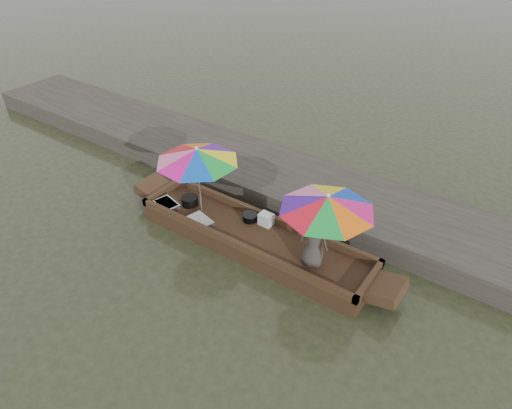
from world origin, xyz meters
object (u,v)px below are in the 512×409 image
Objects in this scene: vendor at (314,241)px; umbrella_stern at (325,230)px; tray_scallop at (199,221)px; boat_hull at (253,240)px; charcoal_grill at (250,217)px; supply_bag at (266,219)px; tray_crayfish at (166,204)px; cooking_pot at (190,201)px; umbrella_bow at (199,180)px.

umbrella_stern reaches higher than vendor.
boat_hull is at bearing 16.82° from tray_scallop.
charcoal_grill is 2.01m from umbrella_stern.
supply_bag is 1.52m from vendor.
vendor reaches higher than tray_scallop.
tray_crayfish is 1.00× the size of tray_scallop.
tray_scallop is 1.40m from supply_bag.
vendor reaches higher than boat_hull.
charcoal_grill is at bearing 134.18° from boat_hull.
boat_hull is 14.09× the size of cooking_pot.
tray_crayfish is at bearing 178.66° from tray_scallop.
vendor is 0.64× the size of umbrella_bow.
charcoal_grill reaches higher than tray_crayfish.
boat_hull is 18.24× the size of supply_bag.
cooking_pot is 0.70m from tray_scallop.
tray_crayfish is 0.51× the size of vendor.
umbrella_stern is at bearing 0.00° from boat_hull.
supply_bag is at bearing 11.95° from charcoal_grill.
supply_bag is at bearing 18.24° from tray_crayfish.
umbrella_stern is at bearing -14.53° from supply_bag.
boat_hull is 9.16× the size of tray_crayfish.
tray_crayfish is (-0.38, -0.35, -0.05)m from cooking_pot.
umbrella_stern reaches higher than boat_hull.
supply_bag reaches higher than tray_scallop.
vendor is at bearing -4.94° from boat_hull.
vendor is (2.55, 0.22, 0.52)m from tray_scallop.
umbrella_bow is at bearing 23.63° from tray_crayfish.
umbrella_bow reaches higher than supply_bag.
vendor reaches higher than supply_bag.
boat_hull is 1.67m from umbrella_bow.
supply_bag is at bearing 15.32° from umbrella_bow.
charcoal_grill is at bearing 16.42° from umbrella_bow.
boat_hull is at bearing 8.65° from tray_crayfish.
supply_bag reaches higher than cooking_pot.
supply_bag is 1.68m from umbrella_stern.
supply_bag is at bearing -33.89° from vendor.
supply_bag reaches higher than tray_crayfish.
boat_hull is at bearing -97.16° from supply_bag.
boat_hull is 0.50m from charcoal_grill.
umbrella_bow is at bearing 124.91° from tray_scallop.
tray_scallop reaches higher than boat_hull.
cooking_pot is 0.52m from tray_crayfish.
supply_bag is at bearing 11.59° from cooking_pot.
boat_hull is at bearing 180.00° from umbrella_stern.
tray_scallop is (0.97, -0.02, -0.01)m from tray_crayfish.
cooking_pot is 1.29× the size of supply_bag.
tray_scallop is at bearing -163.18° from boat_hull.
supply_bag is (0.05, 0.39, 0.30)m from boat_hull.
vendor is at bearing -137.77° from umbrella_stern.
tray_scallop is at bearing -141.56° from charcoal_grill.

